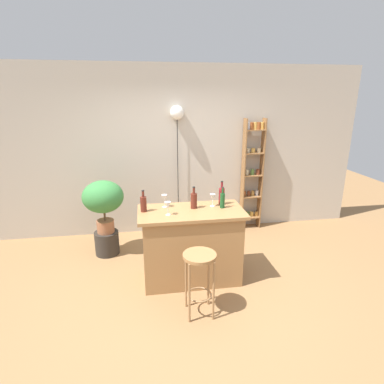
% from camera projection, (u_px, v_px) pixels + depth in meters
% --- Properties ---
extents(ground, '(12.00, 12.00, 0.00)m').
position_uv_depth(ground, '(195.00, 291.00, 3.83)').
color(ground, olive).
extents(back_wall, '(6.40, 0.10, 2.80)m').
position_uv_depth(back_wall, '(176.00, 151.00, 5.25)').
color(back_wall, '#BCB2A3').
rests_on(back_wall, ground).
extents(kitchen_counter, '(1.31, 0.66, 0.95)m').
position_uv_depth(kitchen_counter, '(191.00, 245.00, 3.97)').
color(kitchen_counter, '#9E7042').
rests_on(kitchen_counter, ground).
extents(bar_stool, '(0.36, 0.36, 0.72)m').
position_uv_depth(bar_stool, '(199.00, 270.00, 3.29)').
color(bar_stool, '#997047').
rests_on(bar_stool, ground).
extents(spice_shelf, '(0.35, 0.18, 1.95)m').
position_uv_depth(spice_shelf, '(252.00, 171.00, 5.40)').
color(spice_shelf, olive).
rests_on(spice_shelf, ground).
extents(plant_stool, '(0.36, 0.36, 0.35)m').
position_uv_depth(plant_stool, '(107.00, 243.00, 4.70)').
color(plant_stool, '#2D2823').
rests_on(plant_stool, ground).
extents(potted_plant, '(0.59, 0.53, 0.79)m').
position_uv_depth(potted_plant, '(103.00, 199.00, 4.49)').
color(potted_plant, '#935B3D').
rests_on(potted_plant, plant_stool).
extents(bottle_spirits_clear, '(0.08, 0.08, 0.31)m').
position_uv_depth(bottle_spirits_clear, '(222.00, 196.00, 4.02)').
color(bottle_spirits_clear, maroon).
rests_on(bottle_spirits_clear, kitchen_counter).
extents(bottle_soda_blue, '(0.08, 0.08, 0.28)m').
position_uv_depth(bottle_soda_blue, '(194.00, 200.00, 3.88)').
color(bottle_soda_blue, '#5B2319').
rests_on(bottle_soda_blue, kitchen_counter).
extents(bottle_vinegar, '(0.06, 0.06, 0.27)m').
position_uv_depth(bottle_vinegar, '(222.00, 200.00, 3.89)').
color(bottle_vinegar, '#194C23').
rests_on(bottle_vinegar, kitchen_counter).
extents(bottle_olive_oil, '(0.08, 0.08, 0.27)m').
position_uv_depth(bottle_olive_oil, '(143.00, 204.00, 3.77)').
color(bottle_olive_oil, '#5B2319').
rests_on(bottle_olive_oil, kitchen_counter).
extents(wine_glass_left, '(0.07, 0.07, 0.16)m').
position_uv_depth(wine_glass_left, '(213.00, 198.00, 3.94)').
color(wine_glass_left, silver).
rests_on(wine_glass_left, kitchen_counter).
extents(wine_glass_center, '(0.07, 0.07, 0.16)m').
position_uv_depth(wine_glass_center, '(168.00, 206.00, 3.65)').
color(wine_glass_center, silver).
rests_on(wine_glass_center, kitchen_counter).
extents(wine_glass_right, '(0.07, 0.07, 0.16)m').
position_uv_depth(wine_glass_right, '(164.00, 198.00, 3.91)').
color(wine_glass_right, silver).
rests_on(wine_glass_right, kitchen_counter).
extents(pendant_globe_light, '(0.23, 0.23, 2.16)m').
position_uv_depth(pendant_globe_light, '(177.00, 114.00, 4.97)').
color(pendant_globe_light, black).
rests_on(pendant_globe_light, ground).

